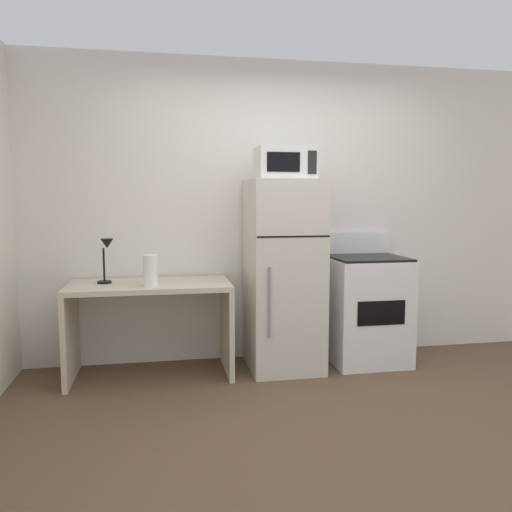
{
  "coord_description": "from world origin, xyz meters",
  "views": [
    {
      "loc": [
        -0.98,
        -2.71,
        1.4
      ],
      "look_at": [
        -0.27,
        1.1,
        0.97
      ],
      "focal_mm": 35.45,
      "sensor_mm": 36.0,
      "label": 1
    }
  ],
  "objects": [
    {
      "name": "wall_back_white",
      "position": [
        0.0,
        1.7,
        1.3
      ],
      "size": [
        5.0,
        0.1,
        2.6
      ],
      "primitive_type": "cube",
      "color": "silver",
      "rests_on": "ground"
    },
    {
      "name": "ground_plane",
      "position": [
        0.0,
        0.0,
        0.0
      ],
      "size": [
        12.0,
        12.0,
        0.0
      ],
      "primitive_type": "plane",
      "color": "brown"
    },
    {
      "name": "refrigerator",
      "position": [
        -0.0,
        1.31,
        0.78
      ],
      "size": [
        0.58,
        0.66,
        1.56
      ],
      "color": "beige",
      "rests_on": "ground"
    },
    {
      "name": "desk_lamp",
      "position": [
        -1.41,
        1.35,
        0.99
      ],
      "size": [
        0.14,
        0.12,
        0.35
      ],
      "color": "black",
      "rests_on": "desk"
    },
    {
      "name": "desk",
      "position": [
        -1.09,
        1.31,
        0.53
      ],
      "size": [
        1.26,
        0.63,
        0.75
      ],
      "color": "beige",
      "rests_on": "ground"
    },
    {
      "name": "paper_towel_roll",
      "position": [
        -1.08,
        1.15,
        0.87
      ],
      "size": [
        0.11,
        0.11,
        0.24
      ],
      "primitive_type": "cylinder",
      "color": "white",
      "rests_on": "desk"
    },
    {
      "name": "microwave",
      "position": [
        -0.0,
        1.29,
        1.69
      ],
      "size": [
        0.46,
        0.35,
        0.26
      ],
      "color": "silver",
      "rests_on": "refrigerator"
    },
    {
      "name": "oven_range",
      "position": [
        0.74,
        1.33,
        0.47
      ],
      "size": [
        0.64,
        0.61,
        1.1
      ],
      "color": "white",
      "rests_on": "ground"
    }
  ]
}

